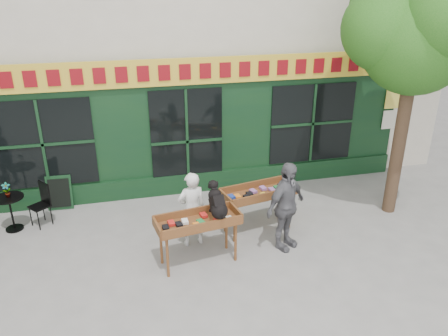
{
  "coord_description": "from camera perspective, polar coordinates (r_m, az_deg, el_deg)",
  "views": [
    {
      "loc": [
        -1.5,
        -7.39,
        4.83
      ],
      "look_at": [
        0.46,
        0.5,
        1.36
      ],
      "focal_mm": 35.0,
      "sensor_mm": 36.0,
      "label": 1
    }
  ],
  "objects": [
    {
      "name": "man_right",
      "position": [
        8.42,
        8.07,
        -5.01
      ],
      "size": [
        1.12,
        0.92,
        1.79
      ],
      "primitive_type": "imported",
      "rotation": [
        0.0,
        0.0,
        0.54
      ],
      "color": "#545459",
      "rests_on": "ground"
    },
    {
      "name": "potted_plant",
      "position": [
        9.95,
        -26.53,
        -2.59
      ],
      "size": [
        0.18,
        0.14,
        0.32
      ],
      "primitive_type": "imported",
      "rotation": [
        0.0,
        0.0,
        0.15
      ],
      "color": "gray",
      "rests_on": "bistro_table"
    },
    {
      "name": "chalkboard",
      "position": [
        10.66,
        -20.71,
        -3.05
      ],
      "size": [
        0.57,
        0.22,
        0.79
      ],
      "rotation": [
        0.0,
        0.0,
        -0.05
      ],
      "color": "black",
      "rests_on": "ground"
    },
    {
      "name": "book_cart_right",
      "position": [
        8.98,
        4.52,
        -3.47
      ],
      "size": [
        1.59,
        0.9,
        0.99
      ],
      "rotation": [
        0.0,
        0.0,
        0.2
      ],
      "color": "brown",
      "rests_on": "ground"
    },
    {
      "name": "bistro_table",
      "position": [
        10.11,
        -26.15,
        -4.54
      ],
      "size": [
        0.6,
        0.6,
        0.76
      ],
      "color": "black",
      "rests_on": "ground"
    },
    {
      "name": "dog",
      "position": [
        7.74,
        -0.88,
        -4.13
      ],
      "size": [
        0.42,
        0.64,
        0.6
      ],
      "primitive_type": null,
      "rotation": [
        0.0,
        0.0,
        0.15
      ],
      "color": "black",
      "rests_on": "book_cart_center"
    },
    {
      "name": "book_cart_center",
      "position": [
        7.94,
        -3.42,
        -7.24
      ],
      "size": [
        1.58,
        0.83,
        0.99
      ],
      "rotation": [
        0.0,
        0.0,
        0.15
      ],
      "color": "brown",
      "rests_on": "ground"
    },
    {
      "name": "ground",
      "position": [
        8.95,
        -2.09,
        -9.55
      ],
      "size": [
        80.0,
        80.0,
        0.0
      ],
      "primitive_type": "plane",
      "color": "slate",
      "rests_on": "ground"
    },
    {
      "name": "woman",
      "position": [
        8.53,
        -4.23,
        -5.39
      ],
      "size": [
        0.61,
        0.45,
        1.54
      ],
      "primitive_type": "imported",
      "rotation": [
        0.0,
        0.0,
        3.29
      ],
      "color": "silver",
      "rests_on": "ground"
    },
    {
      "name": "street_tree",
      "position": [
        9.73,
        24.13,
        16.96
      ],
      "size": [
        3.05,
        2.9,
        5.6
      ],
      "color": "#382619",
      "rests_on": "ground"
    },
    {
      "name": "bistro_chair_right",
      "position": [
        10.07,
        -22.63,
        -3.92
      ],
      "size": [
        0.51,
        0.51,
        0.95
      ],
      "rotation": [
        0.0,
        0.0,
        -0.9
      ],
      "color": "black",
      "rests_on": "ground"
    }
  ]
}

